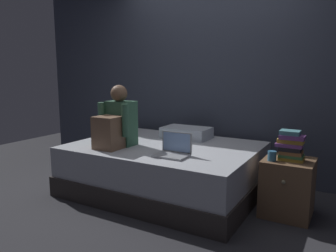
{
  "coord_description": "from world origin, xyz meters",
  "views": [
    {
      "loc": [
        1.58,
        -2.72,
        1.32
      ],
      "look_at": [
        -0.04,
        0.1,
        0.78
      ],
      "focal_mm": 34.85,
      "sensor_mm": 36.0,
      "label": 1
    }
  ],
  "objects_px": {
    "book_stack": "(291,146)",
    "nightstand": "(287,187)",
    "laptop": "(173,150)",
    "bed": "(165,168)",
    "pillow": "(187,133)",
    "person_sitting": "(116,123)",
    "mug": "(272,156)"
  },
  "relations": [
    {
      "from": "book_stack",
      "to": "nightstand",
      "type": "bearing_deg",
      "value": 116.94
    },
    {
      "from": "nightstand",
      "to": "person_sitting",
      "type": "distance_m",
      "value": 1.82
    },
    {
      "from": "pillow",
      "to": "book_stack",
      "type": "height_order",
      "value": "book_stack"
    },
    {
      "from": "pillow",
      "to": "book_stack",
      "type": "bearing_deg",
      "value": -18.5
    },
    {
      "from": "laptop",
      "to": "mug",
      "type": "bearing_deg",
      "value": 19.0
    },
    {
      "from": "person_sitting",
      "to": "nightstand",
      "type": "bearing_deg",
      "value": 12.19
    },
    {
      "from": "bed",
      "to": "book_stack",
      "type": "bearing_deg",
      "value": 1.12
    },
    {
      "from": "bed",
      "to": "pillow",
      "type": "xyz_separation_m",
      "value": [
        0.04,
        0.45,
        0.33
      ]
    },
    {
      "from": "pillow",
      "to": "book_stack",
      "type": "xyz_separation_m",
      "value": [
        1.27,
        -0.42,
        0.06
      ]
    },
    {
      "from": "nightstand",
      "to": "book_stack",
      "type": "relative_size",
      "value": 1.95
    },
    {
      "from": "bed",
      "to": "laptop",
      "type": "xyz_separation_m",
      "value": [
        0.31,
        -0.37,
        0.32
      ]
    },
    {
      "from": "mug",
      "to": "nightstand",
      "type": "bearing_deg",
      "value": 42.69
    },
    {
      "from": "nightstand",
      "to": "laptop",
      "type": "bearing_deg",
      "value": -157.19
    },
    {
      "from": "pillow",
      "to": "mug",
      "type": "xyz_separation_m",
      "value": [
        1.13,
        -0.53,
        -0.02
      ]
    },
    {
      "from": "laptop",
      "to": "book_stack",
      "type": "xyz_separation_m",
      "value": [
        1.0,
        0.4,
        0.07
      ]
    },
    {
      "from": "bed",
      "to": "pillow",
      "type": "distance_m",
      "value": 0.56
    },
    {
      "from": "pillow",
      "to": "bed",
      "type": "bearing_deg",
      "value": -95.17
    },
    {
      "from": "book_stack",
      "to": "person_sitting",
      "type": "bearing_deg",
      "value": -168.46
    },
    {
      "from": "bed",
      "to": "nightstand",
      "type": "xyz_separation_m",
      "value": [
        1.3,
        0.04,
        0.0
      ]
    },
    {
      "from": "bed",
      "to": "book_stack",
      "type": "relative_size",
      "value": 7.34
    },
    {
      "from": "person_sitting",
      "to": "pillow",
      "type": "relative_size",
      "value": 1.17
    },
    {
      "from": "nightstand",
      "to": "book_stack",
      "type": "distance_m",
      "value": 0.4
    },
    {
      "from": "bed",
      "to": "book_stack",
      "type": "xyz_separation_m",
      "value": [
        1.31,
        0.03,
        0.4
      ]
    },
    {
      "from": "book_stack",
      "to": "pillow",
      "type": "bearing_deg",
      "value": 161.5
    },
    {
      "from": "laptop",
      "to": "pillow",
      "type": "height_order",
      "value": "laptop"
    },
    {
      "from": "laptop",
      "to": "book_stack",
      "type": "relative_size",
      "value": 1.17
    },
    {
      "from": "book_stack",
      "to": "mug",
      "type": "bearing_deg",
      "value": -143.9
    },
    {
      "from": "bed",
      "to": "laptop",
      "type": "height_order",
      "value": "laptop"
    },
    {
      "from": "nightstand",
      "to": "laptop",
      "type": "relative_size",
      "value": 1.66
    },
    {
      "from": "pillow",
      "to": "nightstand",
      "type": "bearing_deg",
      "value": -17.88
    },
    {
      "from": "laptop",
      "to": "person_sitting",
      "type": "bearing_deg",
      "value": 176.39
    },
    {
      "from": "bed",
      "to": "person_sitting",
      "type": "relative_size",
      "value": 3.05
    }
  ]
}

